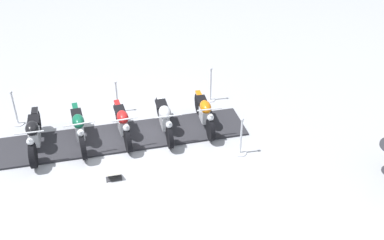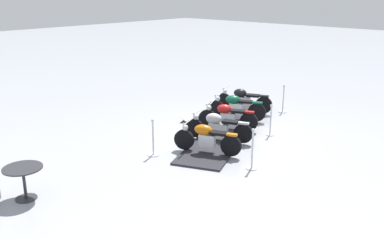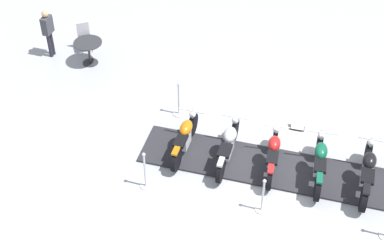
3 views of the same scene
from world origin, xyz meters
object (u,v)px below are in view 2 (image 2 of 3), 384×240
motorcycle_forest (235,107)px  stanchion_right_rear (153,144)px  motorcycle_chrome (217,126)px  stanchion_left_rear (252,155)px  motorcycle_maroon (227,116)px  motorcycle_black (243,100)px  stanchion_left_mid (270,124)px  motorcycle_copper (206,138)px  info_placard (185,120)px  cafe_table (23,175)px  stanchion_left_front (283,104)px

motorcycle_forest → stanchion_right_rear: bearing=66.5°
motorcycle_chrome → stanchion_left_rear: stanchion_left_rear is taller
motorcycle_maroon → stanchion_left_rear: bearing=113.0°
motorcycle_black → motorcycle_maroon: size_ratio=1.14×
motorcycle_maroon → motorcycle_forest: bearing=-94.0°
motorcycle_chrome → stanchion_left_mid: bearing=-141.6°
motorcycle_maroon → stanchion_right_rear: stanchion_right_rear is taller
motorcycle_forest → motorcycle_copper: bearing=85.8°
info_placard → cafe_table: bearing=168.5°
motorcycle_forest → motorcycle_chrome: bearing=85.5°
motorcycle_forest → cafe_table: (-0.13, 8.06, 0.06)m
stanchion_left_mid → stanchion_right_rear: stanchion_right_rear is taller
motorcycle_black → cafe_table: (-0.58, 9.12, 0.08)m
motorcycle_maroon → stanchion_left_rear: stanchion_left_rear is taller
motorcycle_forest → stanchion_left_mid: bearing=137.8°
motorcycle_forest → cafe_table: size_ratio=2.21×
motorcycle_forest → stanchion_left_mid: 1.87m
stanchion_left_rear → cafe_table: size_ratio=1.28×
stanchion_left_front → stanchion_left_mid: bearing=113.2°
stanchion_left_front → info_placard: 4.00m
stanchion_right_rear → stanchion_left_mid: bearing=-111.7°
motorcycle_maroon → stanchion_left_front: (-0.21, -3.24, -0.17)m
stanchion_right_rear → stanchion_left_front: bearing=-93.3°
stanchion_left_mid → stanchion_right_rear: bearing=68.3°
stanchion_right_rear → motorcycle_copper: bearing=-134.1°
motorcycle_black → motorcycle_maroon: motorcycle_black is taller
stanchion_left_mid → stanchion_right_rear: size_ratio=0.95×
motorcycle_forest → motorcycle_chrome: 2.30m
stanchion_left_rear → info_placard: stanchion_left_rear is taller
motorcycle_black → stanchion_left_mid: 2.73m
stanchion_left_rear → stanchion_left_front: bearing=-66.8°
motorcycle_forest → stanchion_left_front: stanchion_left_front is taller
motorcycle_chrome → stanchion_left_front: (0.23, -4.30, -0.18)m
motorcycle_copper → cafe_table: size_ratio=2.19×
stanchion_left_front → motorcycle_chrome: bearing=93.0°
motorcycle_maroon → info_placard: size_ratio=4.27×
motorcycle_maroon → motorcycle_copper: size_ratio=0.96×
motorcycle_copper → motorcycle_black: bearing=-88.4°
stanchion_left_rear → stanchion_left_mid: bearing=-66.8°
motorcycle_black → motorcycle_copper: 4.60m
motorcycle_maroon → info_placard: (1.72, 0.25, -0.44)m
motorcycle_maroon → stanchion_left_rear: 3.24m
info_placard → motorcycle_forest: bearing=-67.1°
motorcycle_forest → stanchion_left_front: bearing=-134.4°
motorcycle_forest → stanchion_right_rear: 4.28m
info_placard → stanchion_left_rear: bearing=-136.6°
motorcycle_maroon → motorcycle_chrome: motorcycle_maroon is taller
motorcycle_copper → stanchion_left_mid: (-0.45, -2.69, -0.13)m
motorcycle_forest → motorcycle_black: bearing=-94.2°
stanchion_left_mid → stanchion_right_rear: 4.08m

